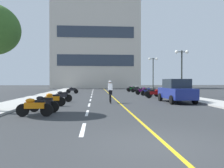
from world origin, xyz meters
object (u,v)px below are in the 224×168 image
motorcycle_3 (52,99)px  street_lamp_far (153,67)px  motorcycle_1 (34,106)px  motorcycle_9 (72,90)px  motorcycle_11 (132,89)px  motorcycle_6 (152,92)px  motorcycle_10 (136,89)px  parked_car_near (176,91)px  motorcycle_2 (43,103)px  cyclist_rider (110,91)px  motorcycle_7 (147,91)px  motorcycle_8 (142,91)px  street_lamp_mid (182,62)px  motorcycle_12 (132,88)px  motorcycle_4 (62,96)px  motorcycle_5 (155,93)px

motorcycle_3 → street_lamp_far: bearing=58.5°
motorcycle_1 → motorcycle_3: (0.01, 4.35, 0.00)m
motorcycle_9 → motorcycle_11: (8.89, 4.23, 0.00)m
motorcycle_6 → motorcycle_10: (0.12, 9.71, 0.00)m
parked_car_near → motorcycle_3: bearing=-167.7°
motorcycle_2 → cyclist_rider: (3.87, 4.75, 0.41)m
motorcycle_2 → street_lamp_far: bearing=62.1°
motorcycle_11 → cyclist_rider: 18.45m
motorcycle_9 → motorcycle_10: bearing=15.8°
motorcycle_2 → motorcycle_7: 15.92m
motorcycle_7 → motorcycle_8: bearing=97.0°
street_lamp_far → motorcycle_3: 22.62m
motorcycle_2 → motorcycle_10: bearing=67.1°
street_lamp_mid → motorcycle_3: (-11.76, -7.70, -3.16)m
parked_car_near → motorcycle_1: bearing=-145.2°
motorcycle_6 → motorcycle_12: same height
parked_car_near → motorcycle_4: 9.02m
street_lamp_mid → street_lamp_far: street_lamp_far is taller
motorcycle_7 → motorcycle_6: bearing=-89.1°
motorcycle_8 → cyclist_rider: (-4.62, -10.28, 0.41)m
motorcycle_10 → motorcycle_7: bearing=-91.1°
motorcycle_2 → motorcycle_3: (-0.07, 2.88, 0.00)m
motorcycle_5 → motorcycle_10: bearing=88.2°
street_lamp_mid → motorcycle_12: street_lamp_mid is taller
motorcycle_5 → motorcycle_9: bearing=134.2°
motorcycle_7 → motorcycle_9: 10.37m
motorcycle_8 → cyclist_rider: cyclist_rider is taller
parked_car_near → motorcycle_11: 17.75m
motorcycle_5 → motorcycle_7: size_ratio=1.04×
parked_car_near → motorcycle_12: bearing=90.9°
motorcycle_4 → motorcycle_6: (8.65, 5.18, 0.00)m
street_lamp_far → motorcycle_8: 8.32m
motorcycle_3 → motorcycle_11: (8.61, 19.72, 0.00)m
motorcycle_6 → motorcycle_9: bearing=142.0°
motorcycle_1 → motorcycle_5: size_ratio=1.00×
parked_car_near → motorcycle_6: 6.43m
motorcycle_12 → motorcycle_6: bearing=-89.9°
motorcycle_5 → motorcycle_10: 11.72m
motorcycle_7 → motorcycle_11: same height
motorcycle_7 → motorcycle_12: bearing=90.0°
street_lamp_mid → motorcycle_10: bearing=105.2°
motorcycle_2 → motorcycle_5: 12.57m
motorcycle_5 → motorcycle_10: (0.37, 11.71, 0.00)m
motorcycle_5 → motorcycle_2: bearing=-132.5°
motorcycle_1 → motorcycle_8: bearing=62.5°
motorcycle_7 → cyclist_rider: cyclist_rider is taller
street_lamp_far → motorcycle_6: 11.57m
motorcycle_3 → motorcycle_8: (8.57, 12.15, 0.00)m
motorcycle_10 → cyclist_rider: cyclist_rider is taller
motorcycle_3 → motorcycle_5: 10.68m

